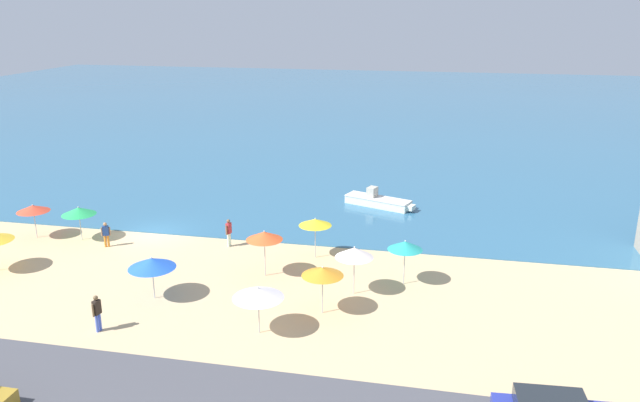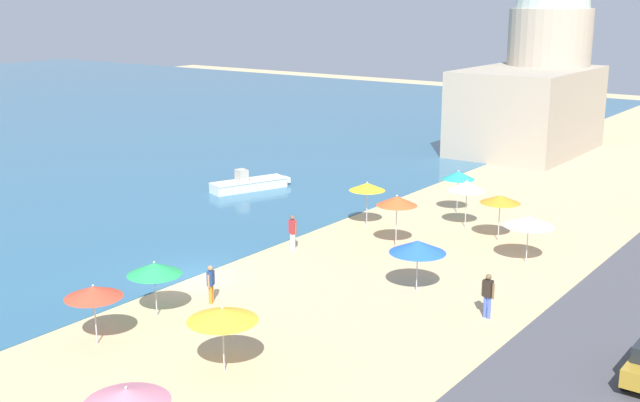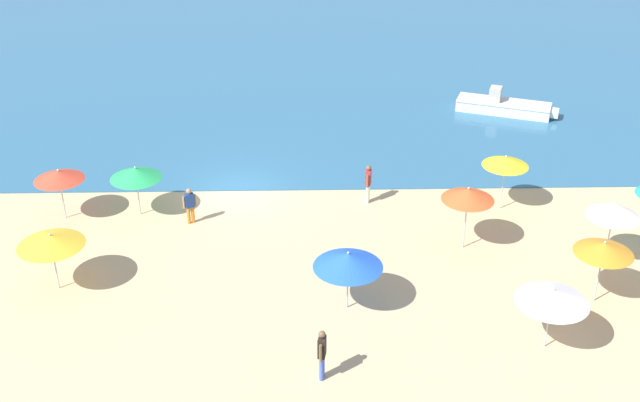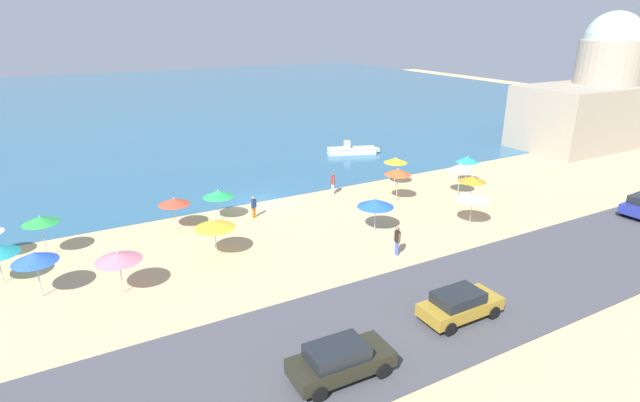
% 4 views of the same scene
% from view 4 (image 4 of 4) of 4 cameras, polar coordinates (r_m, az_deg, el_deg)
% --- Properties ---
extents(ground_plane, '(160.00, 160.00, 0.00)m').
position_cam_4_polar(ground_plane, '(38.41, -6.59, -0.06)').
color(ground_plane, tan).
extents(sea, '(150.00, 110.00, 0.05)m').
position_cam_4_polar(sea, '(90.44, -20.50, 10.48)').
color(sea, '#2F6385').
rests_on(sea, ground_plane).
extents(coastal_road, '(80.00, 8.00, 0.06)m').
position_cam_4_polar(coastal_road, '(24.37, 10.53, -12.80)').
color(coastal_road, '#48494F').
rests_on(coastal_road, ground_plane).
extents(beach_umbrella_0, '(2.00, 2.00, 2.59)m').
position_cam_4_polar(beach_umbrella_0, '(32.72, -29.35, -1.91)').
color(beach_umbrella_0, '#B2B2B7').
rests_on(beach_umbrella_0, ground_plane).
extents(beach_umbrella_1, '(2.01, 2.01, 2.64)m').
position_cam_4_polar(beach_umbrella_1, '(37.96, 8.90, 3.31)').
color(beach_umbrella_1, '#B2B2B7').
rests_on(beach_umbrella_1, ground_plane).
extents(beach_umbrella_2, '(1.97, 1.97, 2.62)m').
position_cam_4_polar(beach_umbrella_2, '(40.38, 15.75, 3.73)').
color(beach_umbrella_2, '#B2B2B7').
rests_on(beach_umbrella_2, ground_plane).
extents(beach_umbrella_3, '(1.92, 1.92, 2.47)m').
position_cam_4_polar(beach_umbrella_3, '(41.62, 8.63, 4.62)').
color(beach_umbrella_3, '#B2B2B7').
rests_on(beach_umbrella_3, ground_plane).
extents(beach_umbrella_4, '(2.39, 2.39, 2.27)m').
position_cam_4_polar(beach_umbrella_4, '(32.47, 6.37, -0.22)').
color(beach_umbrella_4, '#B2B2B7').
rests_on(beach_umbrella_4, ground_plane).
extents(beach_umbrella_5, '(2.35, 2.35, 2.28)m').
position_cam_4_polar(beach_umbrella_5, '(29.36, -11.96, -2.65)').
color(beach_umbrella_5, '#B2B2B7').
rests_on(beach_umbrella_5, ground_plane).
extents(beach_umbrella_6, '(2.02, 2.02, 2.43)m').
position_cam_4_polar(beach_umbrella_6, '(38.02, 16.98, 2.41)').
color(beach_umbrella_6, '#B2B2B7').
rests_on(beach_umbrella_6, ground_plane).
extents(beach_umbrella_7, '(2.34, 2.34, 2.28)m').
position_cam_4_polar(beach_umbrella_7, '(34.77, 17.03, 0.47)').
color(beach_umbrella_7, '#B2B2B7').
rests_on(beach_umbrella_7, ground_plane).
extents(beach_umbrella_9, '(2.04, 2.04, 2.24)m').
position_cam_4_polar(beach_umbrella_9, '(33.81, -16.35, -0.05)').
color(beach_umbrella_9, '#B2B2B7').
rests_on(beach_umbrella_9, ground_plane).
extents(beach_umbrella_10, '(2.16, 2.16, 2.50)m').
position_cam_4_polar(beach_umbrella_10, '(28.22, -29.85, -5.59)').
color(beach_umbrella_10, '#B2B2B7').
rests_on(beach_umbrella_10, ground_plane).
extents(beach_umbrella_11, '(1.86, 1.86, 2.50)m').
position_cam_4_polar(beach_umbrella_11, '(43.25, 16.48, 4.59)').
color(beach_umbrella_11, '#B2B2B7').
rests_on(beach_umbrella_11, ground_plane).
extents(beach_umbrella_12, '(2.28, 2.28, 2.30)m').
position_cam_4_polar(beach_umbrella_12, '(26.83, -22.07, -5.94)').
color(beach_umbrella_12, '#B2B2B7').
rests_on(beach_umbrella_12, ground_plane).
extents(beach_umbrella_13, '(2.12, 2.12, 2.22)m').
position_cam_4_polar(beach_umbrella_13, '(34.75, -11.56, 0.83)').
color(beach_umbrella_13, '#B2B2B7').
rests_on(beach_umbrella_13, ground_plane).
extents(bather_0, '(0.29, 0.56, 1.76)m').
position_cam_4_polar(bather_0, '(39.46, 1.48, 2.15)').
color(bather_0, silver).
rests_on(bather_0, ground_plane).
extents(bather_1, '(0.53, 0.34, 1.59)m').
position_cam_4_polar(bather_1, '(35.07, -7.60, -0.54)').
color(bather_1, orange).
rests_on(bather_1, ground_plane).
extents(bather_2, '(0.28, 0.56, 1.78)m').
position_cam_4_polar(bather_2, '(29.60, 8.82, -4.36)').
color(bather_2, '#455FC7').
rests_on(bather_2, ground_plane).
extents(parked_car_1, '(4.11, 1.93, 1.45)m').
position_cam_4_polar(parked_car_1, '(20.08, 2.30, -17.70)').
color(parked_car_1, '#27271B').
rests_on(parked_car_1, coastal_road).
extents(parked_car_3, '(3.95, 1.79, 1.42)m').
position_cam_4_polar(parked_car_3, '(24.24, 15.67, -11.29)').
color(parked_car_3, '#AA8428').
rests_on(parked_car_3, coastal_road).
extents(skiff_nearshore, '(5.39, 3.03, 1.38)m').
position_cam_4_polar(skiff_nearshore, '(51.77, 3.66, 5.82)').
color(skiff_nearshore, silver).
rests_on(skiff_nearshore, sea).
extents(harbor_fortress, '(13.59, 8.27, 14.02)m').
position_cam_4_polar(harbor_fortress, '(62.16, 28.65, 10.37)').
color(harbor_fortress, '#A89B87').
rests_on(harbor_fortress, ground_plane).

